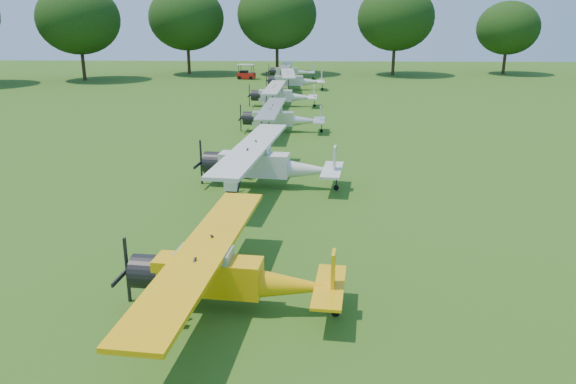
{
  "coord_description": "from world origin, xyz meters",
  "views": [
    {
      "loc": [
        2.12,
        -24.89,
        8.35
      ],
      "look_at": [
        1.41,
        -3.13,
        1.4
      ],
      "focal_mm": 35.0,
      "sensor_mm": 36.0,
      "label": 1
    }
  ],
  "objects_px": {
    "aircraft_5": "(281,94)",
    "golf_cart": "(246,74)",
    "aircraft_4": "(279,116)",
    "aircraft_6": "(293,79)",
    "aircraft_3": "(265,161)",
    "aircraft_2": "(225,271)",
    "aircraft_7": "(290,70)"
  },
  "relations": [
    {
      "from": "aircraft_7",
      "to": "golf_cart",
      "type": "relative_size",
      "value": 4.05
    },
    {
      "from": "aircraft_2",
      "to": "aircraft_4",
      "type": "distance_m",
      "value": 26.01
    },
    {
      "from": "aircraft_2",
      "to": "aircraft_4",
      "type": "bearing_deg",
      "value": 95.67
    },
    {
      "from": "aircraft_3",
      "to": "aircraft_4",
      "type": "bearing_deg",
      "value": 97.16
    },
    {
      "from": "aircraft_2",
      "to": "golf_cart",
      "type": "distance_m",
      "value": 60.88
    },
    {
      "from": "aircraft_5",
      "to": "aircraft_2",
      "type": "bearing_deg",
      "value": -87.7
    },
    {
      "from": "aircraft_3",
      "to": "aircraft_5",
      "type": "xyz_separation_m",
      "value": [
        -0.38,
        25.57,
        -0.15
      ]
    },
    {
      "from": "aircraft_5",
      "to": "aircraft_7",
      "type": "relative_size",
      "value": 1.04
    },
    {
      "from": "aircraft_7",
      "to": "golf_cart",
      "type": "height_order",
      "value": "aircraft_7"
    },
    {
      "from": "aircraft_4",
      "to": "aircraft_7",
      "type": "xyz_separation_m",
      "value": [
        -0.26,
        35.14,
        -0.01
      ]
    },
    {
      "from": "aircraft_4",
      "to": "aircraft_2",
      "type": "bearing_deg",
      "value": -88.43
    },
    {
      "from": "aircraft_7",
      "to": "golf_cart",
      "type": "xyz_separation_m",
      "value": [
        -5.84,
        -0.54,
        -0.5
      ]
    },
    {
      "from": "aircraft_6",
      "to": "golf_cart",
      "type": "bearing_deg",
      "value": 117.97
    },
    {
      "from": "aircraft_5",
      "to": "golf_cart",
      "type": "xyz_separation_m",
      "value": [
        -5.66,
        22.79,
        -0.54
      ]
    },
    {
      "from": "golf_cart",
      "to": "aircraft_2",
      "type": "bearing_deg",
      "value": -75.15
    },
    {
      "from": "aircraft_2",
      "to": "aircraft_4",
      "type": "relative_size",
      "value": 1.05
    },
    {
      "from": "aircraft_4",
      "to": "golf_cart",
      "type": "relative_size",
      "value": 4.08
    },
    {
      "from": "aircraft_4",
      "to": "aircraft_6",
      "type": "relative_size",
      "value": 0.93
    },
    {
      "from": "aircraft_4",
      "to": "aircraft_7",
      "type": "distance_m",
      "value": 35.14
    },
    {
      "from": "aircraft_2",
      "to": "aircraft_6",
      "type": "distance_m",
      "value": 49.71
    },
    {
      "from": "aircraft_5",
      "to": "aircraft_6",
      "type": "bearing_deg",
      "value": 87.81
    },
    {
      "from": "aircraft_3",
      "to": "aircraft_4",
      "type": "distance_m",
      "value": 13.77
    },
    {
      "from": "aircraft_2",
      "to": "aircraft_4",
      "type": "height_order",
      "value": "aircraft_2"
    },
    {
      "from": "aircraft_4",
      "to": "aircraft_5",
      "type": "height_order",
      "value": "aircraft_5"
    },
    {
      "from": "aircraft_5",
      "to": "aircraft_3",
      "type": "bearing_deg",
      "value": -86.99
    },
    {
      "from": "aircraft_6",
      "to": "aircraft_4",
      "type": "bearing_deg",
      "value": -94.17
    },
    {
      "from": "aircraft_6",
      "to": "aircraft_7",
      "type": "bearing_deg",
      "value": 90.53
    },
    {
      "from": "aircraft_2",
      "to": "aircraft_5",
      "type": "relative_size",
      "value": 1.02
    },
    {
      "from": "aircraft_2",
      "to": "aircraft_7",
      "type": "height_order",
      "value": "aircraft_2"
    },
    {
      "from": "aircraft_5",
      "to": "aircraft_6",
      "type": "relative_size",
      "value": 0.96
    },
    {
      "from": "aircraft_4",
      "to": "aircraft_5",
      "type": "distance_m",
      "value": 11.82
    },
    {
      "from": "aircraft_2",
      "to": "aircraft_3",
      "type": "bearing_deg",
      "value": 95.09
    }
  ]
}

